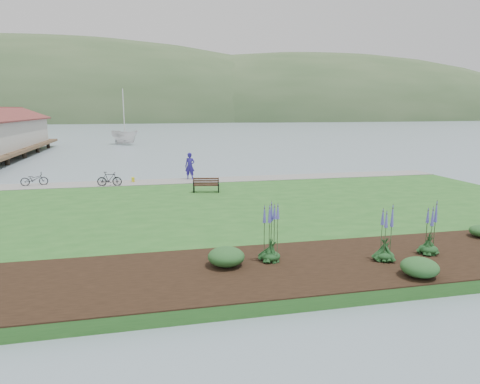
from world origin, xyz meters
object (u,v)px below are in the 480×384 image
(park_bench, at_px, (206,185))
(person, at_px, (190,164))
(bicycle_a, at_px, (34,179))
(sailboat, at_px, (125,145))

(park_bench, bearing_deg, person, 106.74)
(person, height_order, bicycle_a, person)
(bicycle_a, xyz_separation_m, sailboat, (4.14, 36.65, -0.82))
(park_bench, xyz_separation_m, person, (-0.42, 4.85, 0.63))
(person, xyz_separation_m, bicycle_a, (-9.88, -0.30, -0.66))
(bicycle_a, distance_m, sailboat, 36.90)
(sailboat, bearing_deg, park_bench, -118.63)
(person, distance_m, bicycle_a, 9.91)
(bicycle_a, bearing_deg, sailboat, -14.98)
(person, xyz_separation_m, sailboat, (-5.75, 36.35, -1.48))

